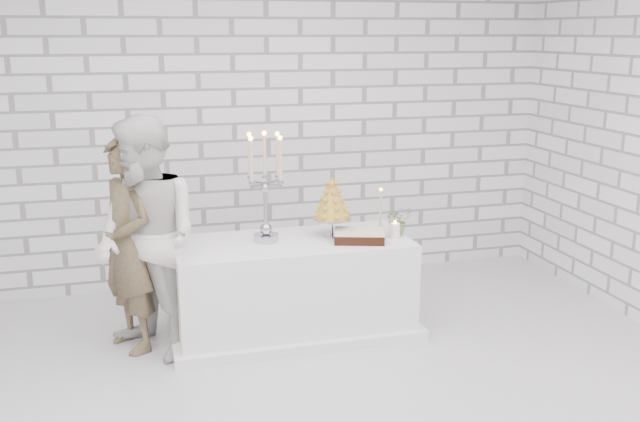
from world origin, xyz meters
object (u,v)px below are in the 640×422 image
Objects in this scene: candelabra at (265,187)px; groom at (128,245)px; cake_table at (293,287)px; croquembouche at (332,207)px; bride at (147,239)px.

groom is at bearing -179.77° from candelabra.
cake_table is at bearing 60.69° from groom.
croquembouche is (0.53, 0.00, -0.19)m from candelabra.
candelabra is at bearing 167.07° from cake_table.
bride is at bearing -169.43° from candelabra.
bride is 2.07× the size of candelabra.
groom is (-1.23, 0.04, 0.43)m from cake_table.
cake_table is 0.70m from croquembouche.
cake_table is at bearing -171.79° from croquembouche.
bride is 1.43m from croquembouche.
bride reaches higher than candelabra.
cake_table is at bearing 63.52° from bride.
croquembouche is at bearing 62.84° from groom.
bride is (0.14, -0.16, 0.08)m from groom.
cake_table is 1.20m from bride.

